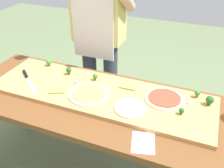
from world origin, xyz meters
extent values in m
cube|color=brown|center=(-0.85, 0.29, 0.36)|extent=(0.07, 0.07, 0.72)
cube|color=brown|center=(0.85, 0.29, 0.36)|extent=(0.07, 0.07, 0.72)
cube|color=brown|center=(0.00, 0.00, 0.74)|extent=(1.81, 0.70, 0.04)
cube|color=tan|center=(0.01, 0.06, 0.77)|extent=(1.45, 0.45, 0.03)
cube|color=#B7BABF|center=(-0.45, -0.05, 0.79)|extent=(0.18, 0.15, 0.00)
cube|color=black|center=(-0.57, 0.05, 0.80)|extent=(0.10, 0.08, 0.02)
cylinder|color=beige|center=(-0.04, 0.00, 0.79)|extent=(0.26, 0.26, 0.01)
cylinder|color=#899E4C|center=(-0.04, 0.00, 0.80)|extent=(0.21, 0.21, 0.01)
cylinder|color=beige|center=(0.41, 0.13, 0.79)|extent=(0.24, 0.24, 0.01)
cylinder|color=#BC3D28|center=(0.41, 0.13, 0.80)|extent=(0.20, 0.20, 0.01)
cylinder|color=beige|center=(0.25, -0.04, 0.79)|extent=(0.19, 0.19, 0.01)
cylinder|color=beige|center=(0.25, -0.04, 0.80)|extent=(0.16, 0.16, 0.01)
cube|color=#899E4C|center=(-0.26, -0.02, 0.79)|extent=(0.13, 0.13, 0.01)
cube|color=#899E4C|center=(0.16, 0.19, 0.79)|extent=(0.11, 0.11, 0.01)
cylinder|color=#2C5915|center=(0.67, 0.17, 0.80)|extent=(0.02, 0.02, 0.02)
sphere|color=#23561E|center=(0.67, 0.17, 0.83)|extent=(0.05, 0.05, 0.05)
cylinder|color=#366618|center=(-0.08, 0.17, 0.80)|extent=(0.02, 0.02, 0.02)
sphere|color=#2D6623|center=(-0.08, 0.17, 0.82)|extent=(0.03, 0.03, 0.03)
cylinder|color=#2C5915|center=(0.53, 0.02, 0.80)|extent=(0.01, 0.01, 0.02)
sphere|color=#23561E|center=(0.53, 0.02, 0.82)|extent=(0.03, 0.03, 0.03)
cylinder|color=#2C5915|center=(-0.29, 0.18, 0.80)|extent=(0.02, 0.02, 0.02)
sphere|color=#23561E|center=(-0.29, 0.18, 0.82)|extent=(0.04, 0.04, 0.04)
cylinder|color=#487A23|center=(-0.49, 0.23, 0.80)|extent=(0.02, 0.02, 0.02)
sphere|color=#427F33|center=(-0.49, 0.23, 0.82)|extent=(0.04, 0.04, 0.04)
cylinder|color=#3F7220|center=(0.60, 0.22, 0.80)|extent=(0.02, 0.02, 0.02)
sphere|color=#38752D|center=(0.60, 0.22, 0.82)|extent=(0.04, 0.04, 0.04)
cube|color=silver|center=(0.57, 0.14, 0.80)|extent=(0.02, 0.02, 0.02)
cube|color=silver|center=(-0.18, 0.09, 0.80)|extent=(0.02, 0.02, 0.02)
cube|color=white|center=(-0.43, 0.19, 0.79)|extent=(0.01, 0.01, 0.01)
cube|color=silver|center=(-0.16, 0.22, 0.80)|extent=(0.02, 0.02, 0.02)
cube|color=white|center=(0.39, -0.25, 0.76)|extent=(0.15, 0.18, 0.00)
cylinder|color=#333847|center=(-0.33, 0.59, 0.45)|extent=(0.12, 0.12, 0.90)
cylinder|color=#333847|center=(-0.13, 0.59, 0.45)|extent=(0.12, 0.12, 0.90)
cube|color=#D1C670|center=(-0.23, 0.59, 1.18)|extent=(0.40, 0.20, 0.55)
cube|color=silver|center=(-0.23, 0.48, 1.09)|extent=(0.34, 0.01, 0.60)
camera|label=1|loc=(0.58, -1.16, 1.70)|focal=40.33mm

